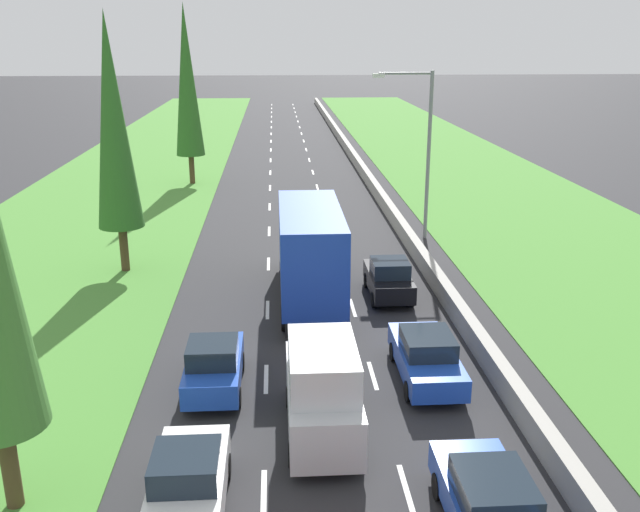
{
  "coord_description": "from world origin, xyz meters",
  "views": [
    {
      "loc": [
        -1.3,
        0.67,
        10.63
      ],
      "look_at": [
        0.86,
        34.06,
        0.02
      ],
      "focal_mm": 38.84,
      "sensor_mm": 36.0,
      "label": 1
    }
  ],
  "objects": [
    {
      "name": "ground_plane",
      "position": [
        0.0,
        60.0,
        0.0
      ],
      "size": [
        300.0,
        300.0,
        0.0
      ],
      "primitive_type": "plane",
      "color": "#28282B",
      "rests_on": "ground"
    },
    {
      "name": "grass_verge_left",
      "position": [
        -12.65,
        60.0,
        0.02
      ],
      "size": [
        14.0,
        140.0,
        0.04
      ],
      "primitive_type": "cube",
      "color": "#478433",
      "rests_on": "ground"
    },
    {
      "name": "grass_verge_right",
      "position": [
        14.35,
        60.0,
        0.02
      ],
      "size": [
        14.0,
        140.0,
        0.04
      ],
      "primitive_type": "cube",
      "color": "#478433",
      "rests_on": "ground"
    },
    {
      "name": "median_barrier",
      "position": [
        5.7,
        60.0,
        0.42
      ],
      "size": [
        0.44,
        120.0,
        0.85
      ],
      "primitive_type": "cube",
      "color": "#9E9B93",
      "rests_on": "ground"
    },
    {
      "name": "lane_markings",
      "position": [
        0.0,
        60.0,
        0.01
      ],
      "size": [
        3.64,
        116.0,
        0.01
      ],
      "color": "white",
      "rests_on": "ground"
    },
    {
      "name": "silver_van_centre_lane",
      "position": [
        -0.15,
        17.58,
        1.4
      ],
      "size": [
        1.96,
        4.9,
        2.82
      ],
      "color": "silver",
      "rests_on": "ground"
    },
    {
      "name": "blue_sedan_right_lane",
      "position": [
        3.26,
        13.19,
        0.81
      ],
      "size": [
        1.82,
        4.5,
        1.64
      ],
      "color": "#1E47B7",
      "rests_on": "ground"
    },
    {
      "name": "blue_sedan_right_lane_third",
      "position": [
        3.43,
        20.67,
        0.81
      ],
      "size": [
        1.82,
        4.5,
        1.64
      ],
      "color": "#1E47B7",
      "rests_on": "ground"
    },
    {
      "name": "blue_box_truck_centre_lane",
      "position": [
        0.02,
        27.94,
        2.18
      ],
      "size": [
        2.46,
        9.4,
        4.18
      ],
      "color": "black",
      "rests_on": "ground"
    },
    {
      "name": "black_hatchback_right_lane",
      "position": [
        3.41,
        28.15,
        0.84
      ],
      "size": [
        1.74,
        3.9,
        1.72
      ],
      "color": "black",
      "rests_on": "ground"
    },
    {
      "name": "white_hatchback_left_lane",
      "position": [
        -3.46,
        14.49,
        0.84
      ],
      "size": [
        1.74,
        3.9,
        1.72
      ],
      "color": "white",
      "rests_on": "ground"
    },
    {
      "name": "blue_hatchback_left_lane",
      "position": [
        -3.35,
        20.4,
        0.84
      ],
      "size": [
        1.74,
        3.9,
        1.72
      ],
      "color": "#1E47B7",
      "rests_on": "ground"
    },
    {
      "name": "poplar_tree_second",
      "position": [
        -8.53,
        32.41,
        6.97
      ],
      "size": [
        2.1,
        2.1,
        11.85
      ],
      "color": "#4C3823",
      "rests_on": "ground"
    },
    {
      "name": "poplar_tree_third",
      "position": [
        -7.63,
        52.93,
        7.58
      ],
      "size": [
        2.13,
        2.13,
        13.06
      ],
      "color": "#4C3823",
      "rests_on": "ground"
    },
    {
      "name": "street_light_mast",
      "position": [
        6.52,
        37.07,
        5.23
      ],
      "size": [
        3.2,
        0.28,
        9.0
      ],
      "color": "gray",
      "rests_on": "ground"
    }
  ]
}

